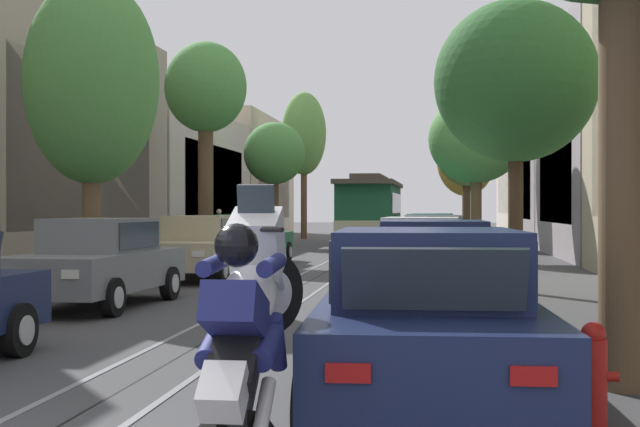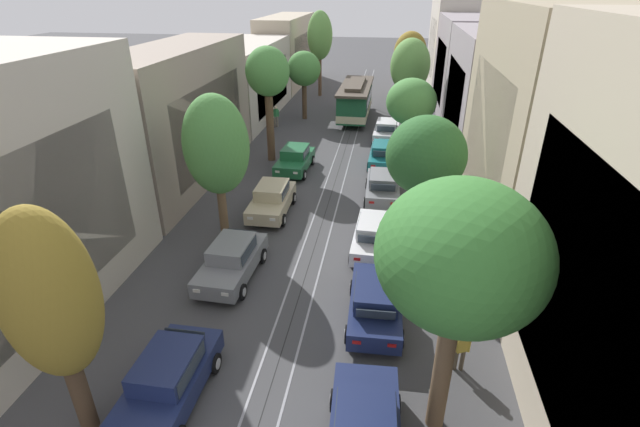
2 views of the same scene
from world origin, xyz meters
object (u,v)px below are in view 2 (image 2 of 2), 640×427
parked_car_navy_near_left (168,380)px  street_tree_kerb_right_mid (411,102)px  parked_car_beige_mid_left (272,199)px  street_tree_kerb_right_fourth (410,66)px  street_tree_kerb_left_fourth (304,70)px  street_tree_kerb_right_near (461,257)px  street_tree_kerb_left_mid (268,74)px  parked_car_navy_second_right (376,302)px  parked_car_teal_fifth_right (384,154)px  pedestrian_on_left_pavement (461,348)px  street_tree_kerb_right_second (426,156)px  parked_car_white_mid_right (375,235)px  parked_car_grey_second_left (232,260)px  parked_car_green_fourth_left (295,159)px  parked_car_grey_fourth_right (383,186)px  street_tree_kerb_left_near (49,299)px  street_tree_kerb_left_far (320,36)px  pedestrian_on_right_pavement (276,115)px  parked_car_white_sixth_right (386,130)px  cable_car_trolley (355,101)px  street_tree_kerb_right_far (410,53)px  street_tree_kerb_left_second (216,146)px

parked_car_navy_near_left → street_tree_kerb_right_mid: street_tree_kerb_right_mid is taller
parked_car_beige_mid_left → street_tree_kerb_right_fourth: bearing=68.4°
street_tree_kerb_left_fourth → street_tree_kerb_right_near: size_ratio=0.80×
street_tree_kerb_left_mid → street_tree_kerb_right_near: street_tree_kerb_left_mid is taller
parked_car_navy_second_right → parked_car_teal_fifth_right: bearing=90.5°
parked_car_beige_mid_left → street_tree_kerb_left_fourth: street_tree_kerb_left_fourth is taller
parked_car_navy_near_left → pedestrian_on_left_pavement: size_ratio=2.80×
parked_car_navy_near_left → street_tree_kerb_left_fourth: size_ratio=0.75×
street_tree_kerb_left_mid → street_tree_kerb_right_second: street_tree_kerb_left_mid is taller
parked_car_white_mid_right → street_tree_kerb_left_fourth: street_tree_kerb_left_fourth is taller
parked_car_grey_second_left → parked_car_green_fourth_left: (0.19, 12.18, 0.00)m
parked_car_grey_fourth_right → street_tree_kerb_left_near: 18.23m
parked_car_navy_near_left → street_tree_kerb_right_near: street_tree_kerb_right_near is taller
street_tree_kerb_left_far → street_tree_kerb_right_mid: bearing=-65.4°
parked_car_beige_mid_left → street_tree_kerb_left_near: bearing=-97.6°
parked_car_navy_second_right → pedestrian_on_right_pavement: 25.63m
parked_car_green_fourth_left → parked_car_navy_second_right: (5.77, -14.05, 0.00)m
parked_car_grey_second_left → parked_car_white_sixth_right: size_ratio=1.00×
street_tree_kerb_right_near → street_tree_kerb_right_mid: 21.02m
parked_car_navy_second_right → parked_car_teal_fifth_right: (-0.13, 15.84, 0.00)m
street_tree_kerb_left_near → cable_car_trolley: size_ratio=0.74×
street_tree_kerb_left_fourth → street_tree_kerb_right_second: (9.15, -21.20, 0.14)m
street_tree_kerb_left_far → street_tree_kerb_right_near: 41.51m
street_tree_kerb_left_mid → street_tree_kerb_right_second: bearing=-47.3°
parked_car_beige_mid_left → cable_car_trolley: cable_car_trolley is taller
parked_car_navy_near_left → parked_car_beige_mid_left: 12.45m
street_tree_kerb_right_far → street_tree_kerb_left_second: bearing=-106.2°
street_tree_kerb_left_fourth → street_tree_kerb_left_far: size_ratio=0.68×
street_tree_kerb_right_near → pedestrian_on_right_pavement: street_tree_kerb_right_near is taller
street_tree_kerb_right_fourth → parked_car_white_mid_right: bearing=-94.6°
parked_car_beige_mid_left → street_tree_kerb_left_far: size_ratio=0.51×
street_tree_kerb_left_near → street_tree_kerb_left_fourth: (0.13, 32.48, -0.09)m
parked_car_white_mid_right → street_tree_kerb_left_near: (-7.34, -10.59, 3.56)m
parked_car_navy_near_left → street_tree_kerb_right_second: 13.07m
parked_car_grey_fourth_right → street_tree_kerb_right_far: size_ratio=0.66×
parked_car_beige_mid_left → street_tree_kerb_left_mid: 9.59m
street_tree_kerb_right_mid → pedestrian_on_left_pavement: 19.13m
street_tree_kerb_left_near → cable_car_trolley: street_tree_kerb_left_near is taller
street_tree_kerb_right_second → pedestrian_on_right_pavement: (-11.07, 18.28, -3.43)m
parked_car_grey_fourth_right → street_tree_kerb_right_near: bearing=-82.6°
street_tree_kerb_left_near → parked_car_grey_second_left: bearing=77.9°
street_tree_kerb_left_second → street_tree_kerb_right_fourth: (8.91, 21.03, 0.32)m
street_tree_kerb_right_second → parked_car_beige_mid_left: bearing=162.7°
street_tree_kerb_left_near → cable_car_trolley: bearing=82.0°
street_tree_kerb_left_near → street_tree_kerb_left_mid: street_tree_kerb_left_mid is taller
street_tree_kerb_left_second → cable_car_trolley: size_ratio=0.75×
parked_car_grey_second_left → street_tree_kerb_right_fourth: size_ratio=0.63×
parked_car_grey_second_left → cable_car_trolley: cable_car_trolley is taller
parked_car_white_mid_right → cable_car_trolley: size_ratio=0.48×
parked_car_navy_second_right → parked_car_grey_second_left: bearing=162.5°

